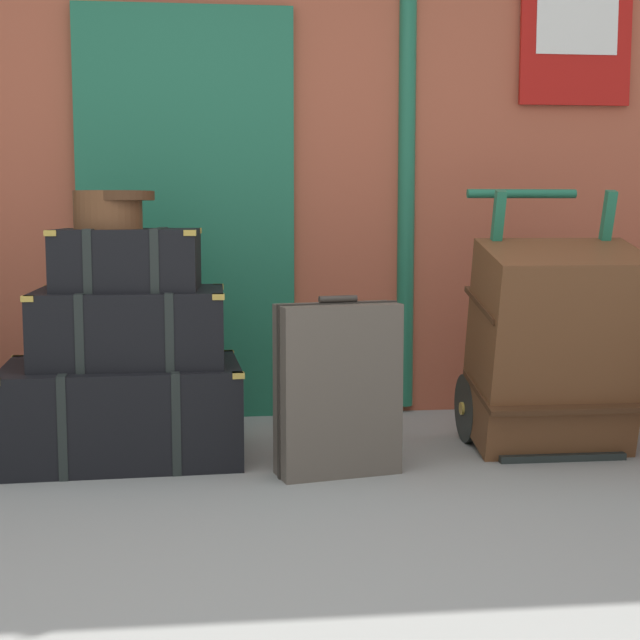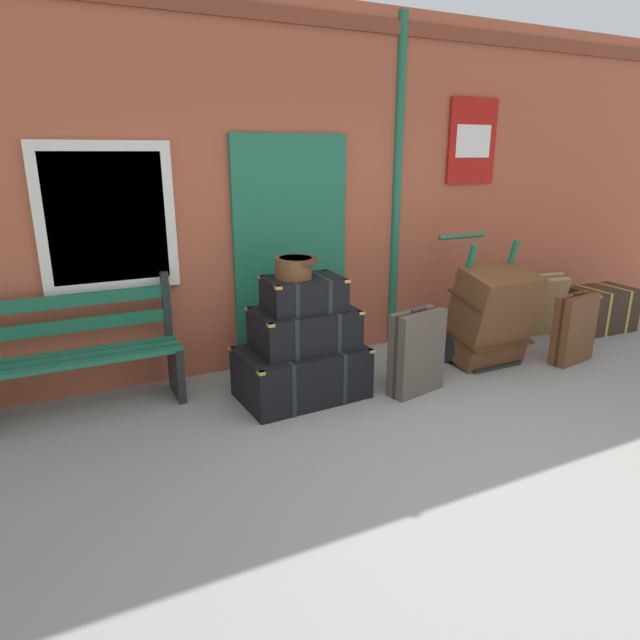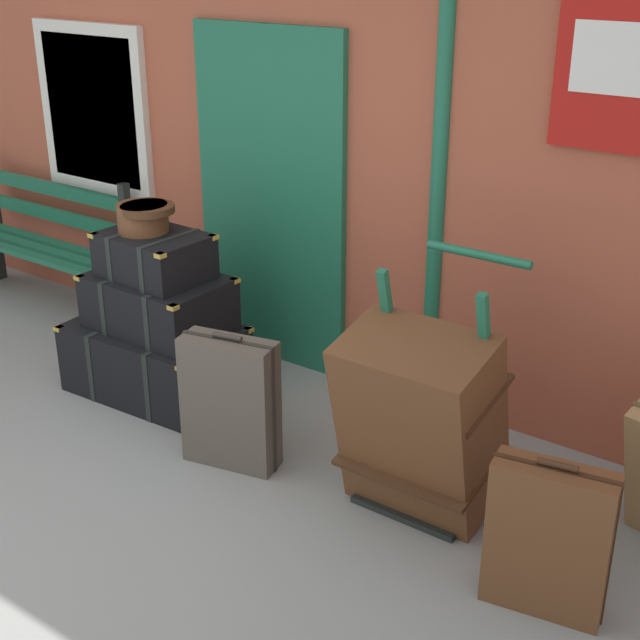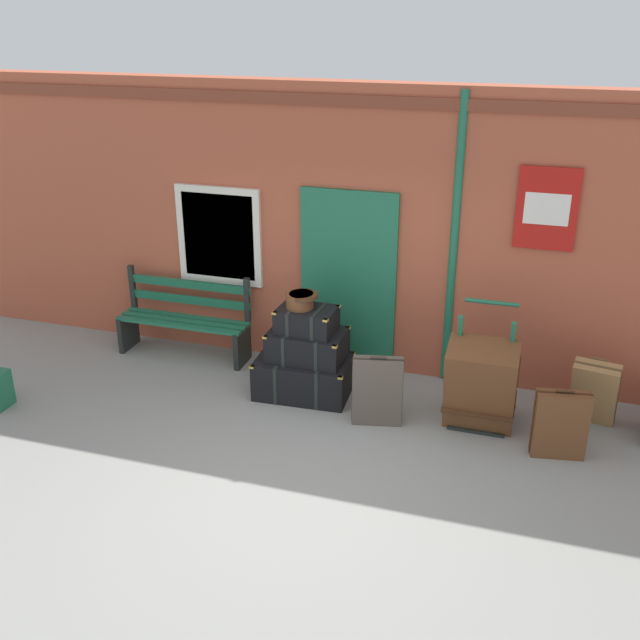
% 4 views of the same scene
% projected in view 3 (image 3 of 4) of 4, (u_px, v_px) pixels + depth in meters
% --- Properties ---
extents(brick_facade, '(10.40, 0.35, 3.20)m').
position_uv_depth(brick_facade, '(308.00, 111.00, 5.30)').
color(brick_facade, '#AD5138').
rests_on(brick_facade, ground).
extents(platform_bench, '(1.60, 0.43, 1.01)m').
position_uv_depth(platform_bench, '(44.00, 247.00, 6.57)').
color(platform_bench, '#1E6647').
rests_on(platform_bench, ground).
extents(steamer_trunk_base, '(1.04, 0.70, 0.43)m').
position_uv_depth(steamer_trunk_base, '(156.00, 359.00, 5.36)').
color(steamer_trunk_base, black).
rests_on(steamer_trunk_base, ground).
extents(steamer_trunk_middle, '(0.81, 0.55, 0.33)m').
position_uv_depth(steamer_trunk_middle, '(159.00, 303.00, 5.21)').
color(steamer_trunk_middle, black).
rests_on(steamer_trunk_middle, steamer_trunk_base).
extents(steamer_trunk_top, '(0.63, 0.48, 0.27)m').
position_uv_depth(steamer_trunk_top, '(155.00, 256.00, 5.10)').
color(steamer_trunk_top, black).
rests_on(steamer_trunk_top, steamer_trunk_middle).
extents(round_hatbox, '(0.34, 0.31, 0.16)m').
position_uv_depth(round_hatbox, '(144.00, 216.00, 5.05)').
color(round_hatbox, brown).
rests_on(round_hatbox, steamer_trunk_top).
extents(porters_trolley, '(0.71, 0.68, 1.18)m').
position_uv_depth(porters_trolley, '(437.00, 443.00, 4.36)').
color(porters_trolley, black).
rests_on(porters_trolley, ground).
extents(large_brown_trunk, '(0.70, 0.63, 0.96)m').
position_uv_depth(large_brown_trunk, '(421.00, 421.00, 4.15)').
color(large_brown_trunk, brown).
rests_on(large_brown_trunk, ground).
extents(suitcase_brown, '(0.51, 0.25, 0.70)m').
position_uv_depth(suitcase_brown, '(548.00, 539.00, 3.57)').
color(suitcase_brown, brown).
rests_on(suitcase_brown, ground).
extents(suitcase_cream, '(0.53, 0.29, 0.74)m').
position_uv_depth(suitcase_cream, '(230.00, 402.00, 4.57)').
color(suitcase_cream, '#51473D').
rests_on(suitcase_cream, ground).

